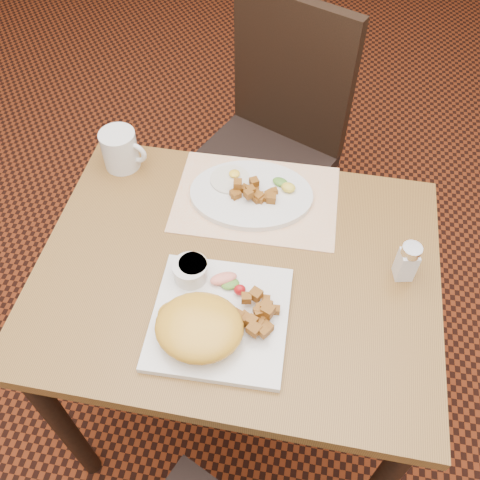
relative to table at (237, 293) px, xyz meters
name	(u,v)px	position (x,y,z in m)	size (l,w,h in m)	color
ground	(238,396)	(0.00, 0.00, -0.64)	(8.00, 8.00, 0.00)	black
table	(237,293)	(0.00, 0.00, 0.00)	(0.90, 0.70, 0.75)	brown
chair_far	(271,137)	(-0.02, 0.69, -0.10)	(0.56, 0.56, 0.97)	black
placemat	(256,199)	(0.01, 0.21, 0.11)	(0.40, 0.28, 0.00)	white
plate_square	(220,318)	(-0.01, -0.14, 0.12)	(0.28, 0.28, 0.02)	silver
plate_oval	(251,194)	(-0.01, 0.22, 0.12)	(0.30, 0.23, 0.02)	silver
hollandaise_mound	(198,327)	(-0.04, -0.19, 0.16)	(0.18, 0.16, 0.07)	gold
ramekin	(190,270)	(-0.09, -0.05, 0.15)	(0.08, 0.08, 0.04)	silver
garnish_sq	(229,282)	(-0.01, -0.06, 0.14)	(0.09, 0.07, 0.03)	#387223
fried_egg	(231,179)	(-0.06, 0.25, 0.13)	(0.10, 0.10, 0.02)	white
garnish_ov	(285,185)	(0.07, 0.25, 0.14)	(0.07, 0.06, 0.02)	#387223
salt_shaker	(407,261)	(0.36, 0.05, 0.16)	(0.05, 0.05, 0.10)	white
coffee_mug	(121,150)	(-0.35, 0.27, 0.16)	(0.12, 0.09, 0.10)	silver
home_fries_sq	(257,315)	(0.07, -0.13, 0.14)	(0.10, 0.11, 0.04)	#955818
home_fries_ov	(253,193)	(0.00, 0.20, 0.14)	(0.12, 0.07, 0.04)	#955818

